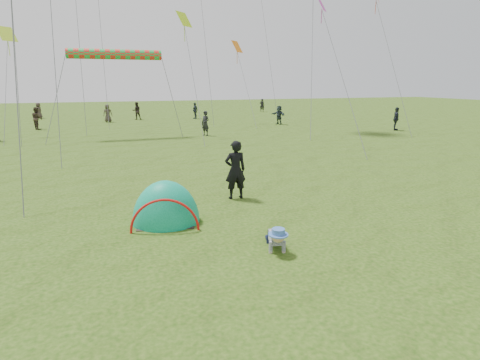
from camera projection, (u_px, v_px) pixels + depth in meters
name	position (u px, v px, depth m)	size (l,w,h in m)	color
ground	(288.00, 257.00, 8.03)	(140.00, 140.00, 0.00)	#193E09
crawling_toddler	(276.00, 237.00, 8.32)	(0.56, 0.80, 0.61)	black
popup_tent	(167.00, 222.00, 10.05)	(1.78, 1.46, 2.30)	#007E50
standing_adult	(235.00, 170.00, 11.88)	(0.69, 0.45, 1.88)	black
crowd_person_1	(37.00, 118.00, 29.41)	(0.85, 0.66, 1.74)	#3B2F25
crowd_person_2	(396.00, 119.00, 28.83)	(1.04, 0.43, 1.77)	black
crowd_person_4	(39.00, 110.00, 38.54)	(0.77, 0.50, 1.58)	#3C302B
crowd_person_6	(205.00, 123.00, 25.97)	(0.62, 0.41, 1.71)	black
crowd_person_7	(137.00, 111.00, 37.16)	(0.83, 0.65, 1.71)	black
crowd_person_8	(195.00, 111.00, 38.00)	(0.95, 0.40, 1.63)	#2A3440
crowd_person_10	(108.00, 113.00, 34.72)	(0.80, 0.52, 1.64)	#373128
crowd_person_11	(279.00, 115.00, 32.93)	(1.53, 0.49, 1.64)	#232F36
crowd_person_12	(262.00, 105.00, 46.95)	(0.58, 0.38, 1.60)	black
rainbow_tube_kite	(115.00, 54.00, 24.22)	(0.64, 0.64, 5.87)	red
diamond_kite_1	(237.00, 47.00, 33.07)	(1.17, 1.17, 0.00)	orange
diamond_kite_2	(184.00, 19.00, 24.37)	(1.11, 1.11, 0.00)	#AAD713
diamond_kite_5	(322.00, 5.00, 20.69)	(0.76, 0.76, 0.00)	#CC36AC
diamond_kite_8	(7.00, 34.00, 24.88)	(1.12, 1.12, 0.00)	#CFF630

